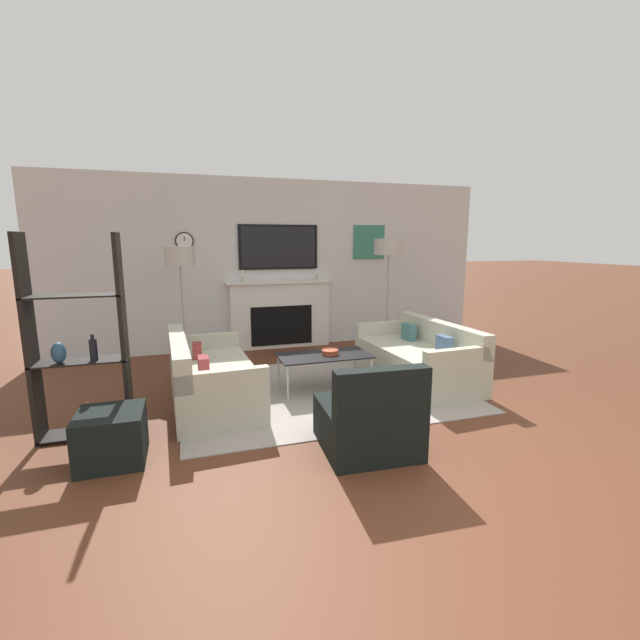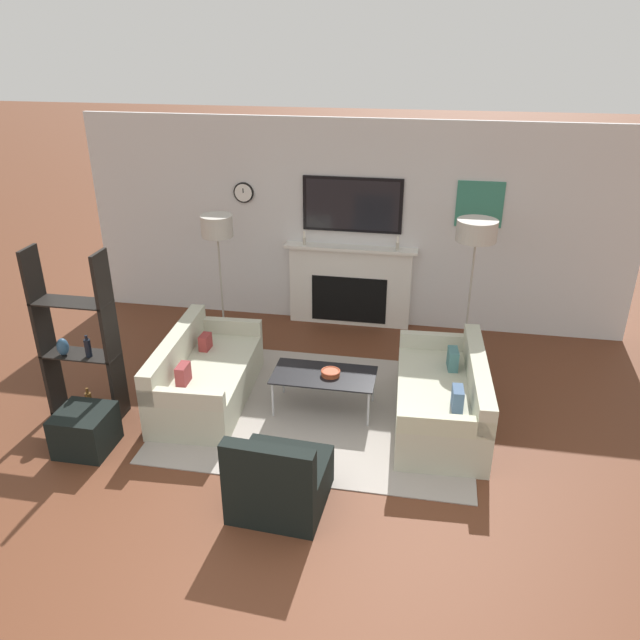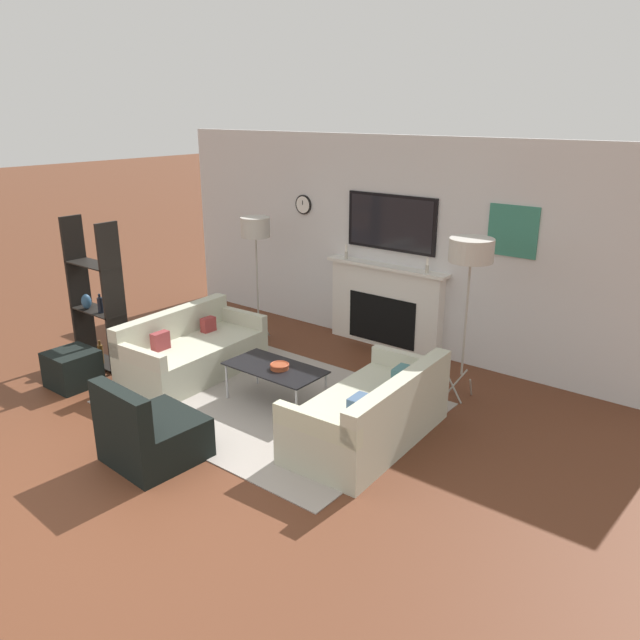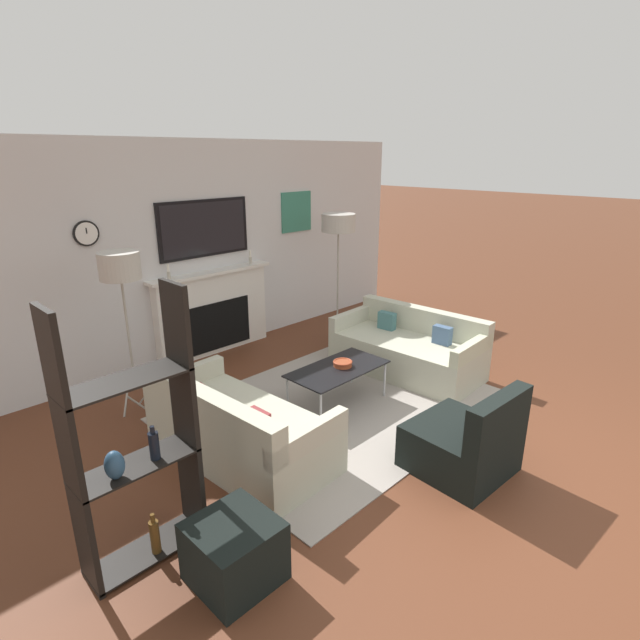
% 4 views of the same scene
% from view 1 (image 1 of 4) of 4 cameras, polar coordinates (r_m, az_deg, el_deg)
% --- Properties ---
extents(ground_plane, '(60.00, 60.00, 0.00)m').
position_cam_1_polar(ground_plane, '(3.29, 12.67, -21.35)').
color(ground_plane, '#582E1B').
extents(fireplace_wall, '(7.14, 0.28, 2.70)m').
position_cam_1_polar(fireplace_wall, '(7.03, -5.49, 6.27)').
color(fireplace_wall, silver).
rests_on(fireplace_wall, ground_plane).
extents(area_rug, '(3.16, 2.43, 0.01)m').
position_cam_1_polar(area_rug, '(5.08, 0.26, -9.32)').
color(area_rug, gray).
rests_on(area_rug, ground_plane).
extents(couch_left, '(0.92, 1.74, 0.74)m').
position_cam_1_polar(couch_left, '(4.78, -14.56, -7.63)').
color(couch_left, '#B7B7A0').
rests_on(couch_left, ground_plane).
extents(couch_right, '(0.94, 1.78, 0.73)m').
position_cam_1_polar(couch_right, '(5.51, 12.99, -5.13)').
color(couch_right, '#B7B7A0').
rests_on(couch_right, ground_plane).
extents(armchair, '(0.80, 0.80, 0.78)m').
position_cam_1_polar(armchair, '(3.66, 6.55, -13.27)').
color(armchair, black).
rests_on(armchair, ground_plane).
extents(coffee_table, '(1.07, 0.55, 0.42)m').
position_cam_1_polar(coffee_table, '(5.00, 0.56, -4.97)').
color(coffee_table, black).
rests_on(coffee_table, ground_plane).
extents(decorative_bowl, '(0.20, 0.20, 0.06)m').
position_cam_1_polar(decorative_bowl, '(5.00, 1.34, -4.25)').
color(decorative_bowl, '#9A4225').
rests_on(decorative_bowl, coffee_table).
extents(floor_lamp_left, '(0.38, 0.38, 1.67)m').
position_cam_1_polar(floor_lamp_left, '(5.95, -18.20, 7.84)').
color(floor_lamp_left, '#9E998E').
rests_on(floor_lamp_left, ground_plane).
extents(floor_lamp_right, '(0.46, 0.46, 1.77)m').
position_cam_1_polar(floor_lamp_right, '(6.65, 9.18, 9.42)').
color(floor_lamp_right, '#9E998E').
rests_on(floor_lamp_right, ground_plane).
extents(shelf_unit, '(0.77, 0.28, 1.80)m').
position_cam_1_polar(shelf_unit, '(4.26, -29.52, -2.99)').
color(shelf_unit, black).
rests_on(shelf_unit, ground_plane).
extents(ottoman, '(0.49, 0.49, 0.41)m').
position_cam_1_polar(ottoman, '(3.86, -26.03, -13.80)').
color(ottoman, black).
rests_on(ottoman, ground_plane).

